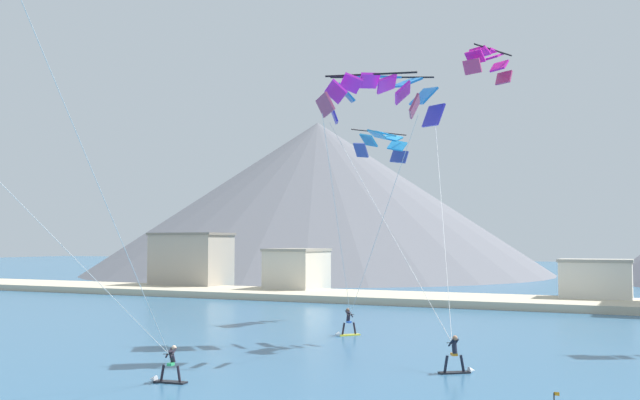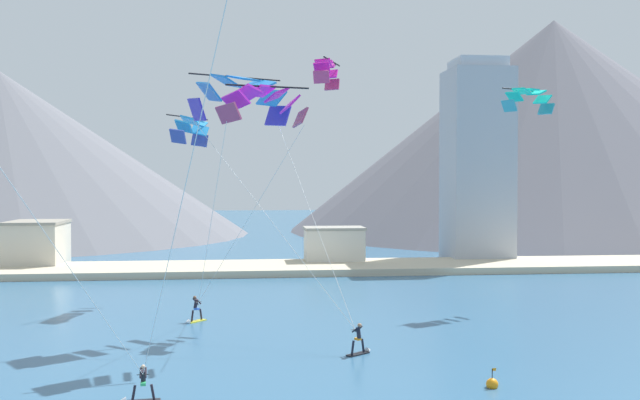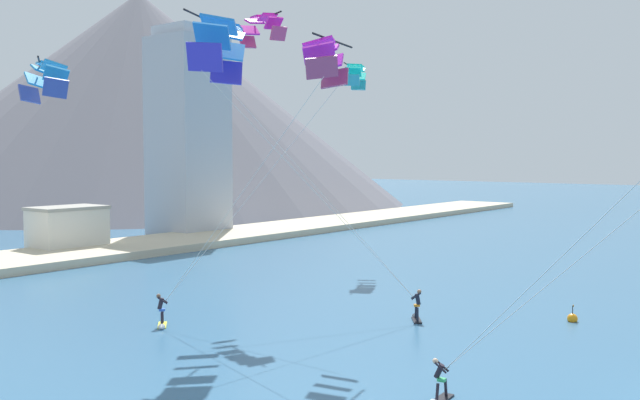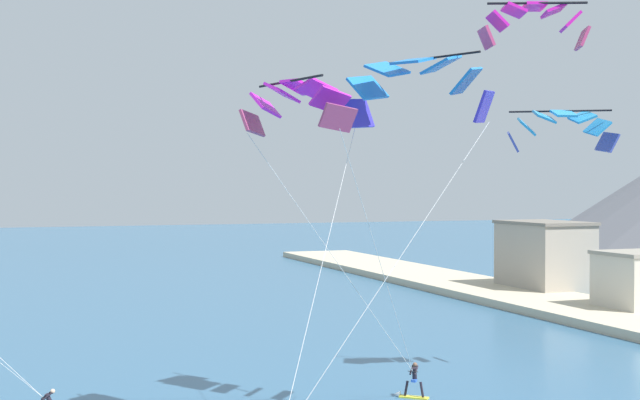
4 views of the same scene
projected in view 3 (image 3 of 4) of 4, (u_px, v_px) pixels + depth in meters
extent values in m
cube|color=black|center=(441.00, 400.00, 26.25)|extent=(1.48, 0.58, 0.07)
cylinder|color=#231E28|center=(446.00, 387.00, 26.56)|extent=(0.24, 0.13, 0.68)
cylinder|color=#231E28|center=(437.00, 393.00, 25.89)|extent=(0.24, 0.13, 0.68)
cube|color=#33B266|center=(442.00, 380.00, 26.20)|extent=(0.25, 0.31, 0.12)
cylinder|color=#231E28|center=(439.00, 371.00, 26.24)|extent=(0.24, 0.43, 0.58)
cylinder|color=#231E28|center=(443.00, 366.00, 26.27)|extent=(0.13, 0.50, 0.38)
cylinder|color=#231E28|center=(441.00, 368.00, 26.08)|extent=(0.13, 0.50, 0.38)
cylinder|color=black|center=(446.00, 369.00, 26.08)|extent=(0.52, 0.08, 0.03)
sphere|color=beige|center=(435.00, 361.00, 26.30)|extent=(0.21, 0.21, 0.21)
cube|color=yellow|center=(162.00, 325.00, 37.78)|extent=(1.29, 1.37, 0.07)
cylinder|color=#231E28|center=(163.00, 316.00, 38.15)|extent=(0.26, 0.27, 0.76)
cylinder|color=#231E28|center=(162.00, 319.00, 37.37)|extent=(0.26, 0.27, 0.76)
cube|color=blue|center=(162.00, 310.00, 37.73)|extent=(0.40, 0.39, 0.12)
cylinder|color=#231E28|center=(161.00, 304.00, 37.70)|extent=(0.42, 0.41, 0.64)
cylinder|color=#231E28|center=(163.00, 300.00, 37.83)|extent=(0.46, 0.43, 0.42)
cylinder|color=#231E28|center=(162.00, 301.00, 37.59)|extent=(0.46, 0.43, 0.42)
cylinder|color=black|center=(166.00, 301.00, 37.74)|extent=(0.37, 0.41, 0.03)
sphere|color=brown|center=(159.00, 296.00, 37.66)|extent=(0.23, 0.23, 0.23)
cone|color=white|center=(162.00, 328.00, 36.92)|extent=(0.47, 0.46, 0.36)
cube|color=black|center=(417.00, 320.00, 38.90)|extent=(1.42, 1.21, 0.07)
cylinder|color=black|center=(417.00, 314.00, 38.47)|extent=(0.28, 0.25, 0.76)
cylinder|color=black|center=(416.00, 311.00, 39.27)|extent=(0.28, 0.25, 0.76)
cube|color=orange|center=(417.00, 305.00, 38.84)|extent=(0.38, 0.40, 0.12)
cylinder|color=black|center=(418.00, 299.00, 38.82)|extent=(0.38, 0.40, 0.64)
cylinder|color=black|center=(416.00, 296.00, 38.69)|extent=(0.39, 0.49, 0.42)
cylinder|color=black|center=(416.00, 295.00, 38.94)|extent=(0.39, 0.49, 0.42)
cylinder|color=black|center=(413.00, 296.00, 38.82)|extent=(0.44, 0.34, 0.03)
sphere|color=#9E7051|center=(419.00, 292.00, 38.79)|extent=(0.23, 0.23, 0.23)
cone|color=white|center=(415.00, 316.00, 39.76)|extent=(0.46, 0.47, 0.36)
cylinder|color=silver|center=(621.00, 200.00, 19.90)|extent=(4.43, 13.14, 13.14)
cube|color=#A13C66|center=(335.00, 78.00, 37.99)|extent=(0.89, 1.69, 1.15)
cube|color=#CE20CB|center=(329.00, 63.00, 37.40)|extent=(1.21, 1.78, 1.08)
cube|color=#CE20CB|center=(324.00, 51.00, 36.57)|extent=(1.46, 1.81, 0.87)
cube|color=#CE20CB|center=(321.00, 45.00, 35.62)|extent=(1.62, 1.79, 0.54)
cube|color=#CE20CB|center=(319.00, 45.00, 34.68)|extent=(1.69, 1.70, 0.87)
cube|color=#CE20CB|center=(319.00, 53.00, 33.87)|extent=(1.67, 1.56, 1.08)
cube|color=#A13C66|center=(322.00, 67.00, 33.31)|extent=(1.51, 1.38, 1.15)
cylinder|color=black|center=(333.00, 41.00, 35.51)|extent=(4.73, 1.23, 0.10)
cylinder|color=silver|center=(252.00, 193.00, 37.95)|extent=(6.57, 6.48, 11.37)
cylinder|color=silver|center=(240.00, 196.00, 35.44)|extent=(2.14, 9.00, 11.37)
cube|color=#372EC0|center=(205.00, 57.00, 35.18)|extent=(1.29, 2.00, 1.52)
cube|color=blue|center=(212.00, 36.00, 35.84)|extent=(1.73, 2.23, 1.38)
cube|color=blue|center=(219.00, 25.00, 36.92)|extent=(2.06, 2.32, 1.02)
cube|color=blue|center=(224.00, 24.00, 38.25)|extent=(2.23, 2.32, 0.49)
cube|color=blue|center=(228.00, 34.00, 39.62)|extent=(2.27, 2.19, 1.02)
cube|color=blue|center=(228.00, 51.00, 40.81)|extent=(2.14, 1.95, 1.38)
cube|color=#372EC0|center=(226.00, 72.00, 41.62)|extent=(1.83, 1.63, 1.52)
cylinder|color=black|center=(210.00, 21.00, 38.27)|extent=(5.94, 2.77, 0.10)
cylinder|color=silver|center=(312.00, 189.00, 36.93)|extent=(9.16, 6.73, 11.89)
cylinder|color=silver|center=(315.00, 186.00, 40.33)|extent=(3.66, 10.75, 11.89)
cube|color=#37459C|center=(56.00, 88.00, 39.74)|extent=(1.31, 1.24, 1.21)
cube|color=#238BCD|center=(56.00, 75.00, 40.37)|extent=(1.41, 1.43, 1.10)
cube|color=#238BCD|center=(54.00, 67.00, 41.16)|extent=(1.48, 1.48, 0.85)
cube|color=#238BCD|center=(49.00, 66.00, 42.01)|extent=(1.52, 1.40, 0.50)
cube|color=#238BCD|center=(43.00, 71.00, 42.82)|extent=(1.53, 1.24, 0.85)
cube|color=#238BCD|center=(36.00, 81.00, 43.49)|extent=(1.50, 0.96, 1.10)
cube|color=#37459C|center=(29.00, 94.00, 43.92)|extent=(1.43, 0.62, 1.21)
cylinder|color=black|center=(39.00, 62.00, 41.66)|extent=(2.91, 4.63, 0.10)
cube|color=teal|center=(352.00, 80.00, 57.76)|extent=(0.98, 1.39, 0.93)
cube|color=#0FDCC1|center=(353.00, 72.00, 58.23)|extent=(1.22, 1.50, 0.79)
cube|color=#0FDCC1|center=(355.00, 67.00, 58.94)|extent=(1.38, 1.55, 0.54)
cube|color=#0FDCC1|center=(356.00, 66.00, 59.79)|extent=(1.42, 1.56, 0.21)
cube|color=#0FDCC1|center=(358.00, 70.00, 60.67)|extent=(1.42, 1.54, 0.54)
cube|color=#0FDCC1|center=(358.00, 76.00, 61.45)|extent=(1.32, 1.46, 0.79)
cube|color=teal|center=(358.00, 85.00, 62.03)|extent=(1.11, 1.33, 0.93)
cylinder|color=black|center=(350.00, 66.00, 59.89)|extent=(4.08, 1.89, 0.10)
cube|color=#C53B6F|center=(248.00, 42.00, 45.90)|extent=(1.12, 0.82, 0.87)
cube|color=#DA18A6|center=(250.00, 30.00, 45.45)|extent=(1.20, 1.03, 0.75)
cube|color=#DA18A6|center=(255.00, 21.00, 44.84)|extent=(1.25, 1.14, 0.52)
cube|color=#DA18A6|center=(261.00, 17.00, 44.16)|extent=(1.27, 1.13, 0.21)
cube|color=#DA18A6|center=(267.00, 17.00, 43.51)|extent=(1.25, 1.08, 0.52)
cube|color=#DA18A6|center=(274.00, 23.00, 43.00)|extent=(1.22, 0.91, 0.75)
cube|color=#C53B6F|center=(278.00, 33.00, 42.70)|extent=(1.15, 0.66, 0.87)
cylinder|color=black|center=(267.00, 17.00, 44.42)|extent=(1.61, 3.65, 0.10)
sphere|color=orange|center=(572.00, 319.00, 38.76)|extent=(0.56, 0.56, 0.56)
cylinder|color=black|center=(573.00, 310.00, 38.73)|extent=(0.04, 0.04, 0.44)
cube|color=orange|center=(573.00, 306.00, 38.79)|extent=(0.18, 0.01, 0.12)
cube|color=beige|center=(3.00, 263.00, 57.49)|extent=(180.00, 10.00, 0.70)
cube|color=silver|center=(68.00, 231.00, 65.98)|extent=(6.33, 4.14, 4.03)
cube|color=#99958B|center=(67.00, 208.00, 65.85)|extent=(6.58, 4.30, 0.30)
cube|color=#A8ADB7|center=(188.00, 137.00, 80.30)|extent=(7.00, 7.00, 22.18)
cube|color=silver|center=(187.00, 32.00, 79.57)|extent=(5.60, 5.60, 1.20)
cone|color=slate|center=(140.00, 99.00, 133.85)|extent=(98.62, 98.62, 39.32)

